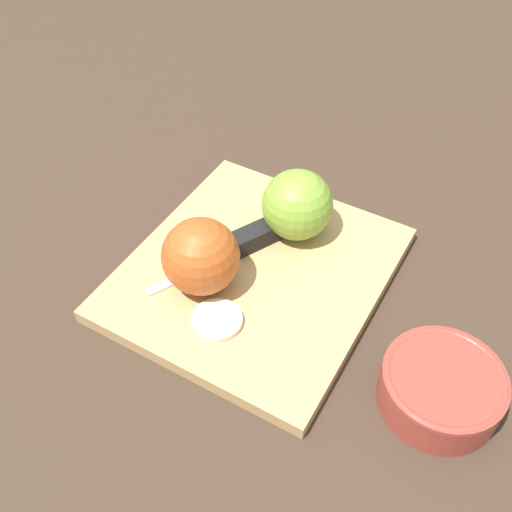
{
  "coord_description": "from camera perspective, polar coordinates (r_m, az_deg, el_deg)",
  "views": [
    {
      "loc": [
        0.42,
        0.18,
        0.52
      ],
      "look_at": [
        0.0,
        0.0,
        0.04
      ],
      "focal_mm": 42.0,
      "sensor_mm": 36.0,
      "label": 1
    }
  ],
  "objects": [
    {
      "name": "ground_plane",
      "position": [
        0.7,
        0.0,
        -2.1
      ],
      "size": [
        4.0,
        4.0,
        0.0
      ],
      "primitive_type": "plane",
      "color": "#38281E"
    },
    {
      "name": "apple_half_left",
      "position": [
        0.7,
        3.96,
        4.87
      ],
      "size": [
        0.08,
        0.08,
        0.08
      ],
      "rotation": [
        0.0,
        0.0,
        0.53
      ],
      "color": "olive",
      "rests_on": "cutting_board"
    },
    {
      "name": "cutting_board",
      "position": [
        0.69,
        0.0,
        -1.63
      ],
      "size": [
        0.33,
        0.31,
        0.02
      ],
      "color": "tan",
      "rests_on": "ground_plane"
    },
    {
      "name": "apple_half_right",
      "position": [
        0.64,
        -5.31,
        -0.06
      ],
      "size": [
        0.08,
        0.08,
        0.08
      ],
      "rotation": [
        0.0,
        0.0,
        5.88
      ],
      "color": "#AD4C1E",
      "rests_on": "cutting_board"
    },
    {
      "name": "knife",
      "position": [
        0.7,
        -0.37,
        1.67
      ],
      "size": [
        0.16,
        0.11,
        0.02
      ],
      "rotation": [
        0.0,
        0.0,
        -0.58
      ],
      "color": "silver",
      "rests_on": "cutting_board"
    },
    {
      "name": "bowl",
      "position": [
        0.61,
        17.25,
        -11.8
      ],
      "size": [
        0.12,
        0.12,
        0.04
      ],
      "color": "#99382D",
      "rests_on": "ground_plane"
    },
    {
      "name": "apple_slice",
      "position": [
        0.63,
        -3.75,
        -6.12
      ],
      "size": [
        0.05,
        0.05,
        0.01
      ],
      "color": "beige",
      "rests_on": "cutting_board"
    }
  ]
}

